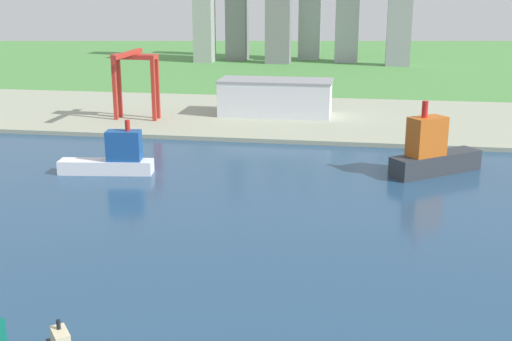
% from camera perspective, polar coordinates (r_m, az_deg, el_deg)
% --- Properties ---
extents(ground_plane, '(2400.00, 2400.00, 0.00)m').
position_cam_1_polar(ground_plane, '(235.53, 2.16, -4.60)').
color(ground_plane, '#4C8C43').
extents(water_bay, '(840.00, 360.00, 0.15)m').
position_cam_1_polar(water_bay, '(181.05, -0.25, -11.15)').
color(water_bay, navy).
rests_on(water_bay, ground).
extents(industrial_pier, '(840.00, 140.00, 2.50)m').
position_cam_1_polar(industrial_pier, '(417.85, 5.42, 4.63)').
color(industrial_pier, '#9DA28A').
rests_on(industrial_pier, ground).
extents(container_barge, '(42.99, 36.68, 33.83)m').
position_cam_1_polar(container_barge, '(303.20, 15.17, 1.46)').
color(container_barge, '#2D3338').
rests_on(container_barge, water_bay).
extents(ferry_boat, '(43.03, 14.38, 24.73)m').
position_cam_1_polar(ferry_boat, '(300.90, -12.37, 1.06)').
color(ferry_boat, white).
rests_on(ferry_boat, water_bay).
extents(port_crane_red, '(26.98, 45.23, 42.44)m').
position_cam_1_polar(port_crane_red, '(405.74, -10.61, 8.68)').
color(port_crane_red, '#B72D23').
rests_on(port_crane_red, industrial_pier).
extents(warehouse_main, '(71.33, 30.09, 22.62)m').
position_cam_1_polar(warehouse_main, '(416.79, 1.72, 6.42)').
color(warehouse_main, silver).
rests_on(warehouse_main, industrial_pier).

